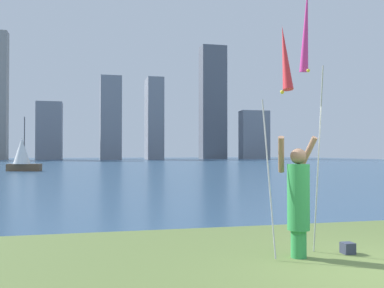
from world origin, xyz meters
TOP-DOWN VIEW (x-y plane):
  - ground at (0.00, 50.95)m, footprint 120.00×138.00m
  - person at (-0.87, 1.13)m, footprint 0.73×0.54m
  - kite_flag_left at (-1.32, 0.68)m, footprint 0.16×1.09m
  - kite_flag_right at (-0.41, 1.68)m, footprint 0.16×0.76m
  - bag at (0.08, 1.18)m, footprint 0.20×0.20m
  - sailboat_0 at (-9.83, 36.08)m, footprint 3.04×1.75m
  - skyline_tower_2 at (-12.07, 93.40)m, footprint 5.30×4.54m
  - skyline_tower_3 at (0.70, 90.00)m, footprint 4.36×6.20m
  - skyline_tower_4 at (10.31, 91.36)m, footprint 3.52×6.45m
  - skyline_tower_5 at (24.64, 93.89)m, footprint 5.85×4.15m
  - skyline_tower_6 at (33.96, 91.16)m, footprint 6.66×3.34m

SIDE VIEW (x-z plane):
  - ground at x=0.00m, z-range -0.12..0.00m
  - bag at x=0.08m, z-range 0.00..0.19m
  - person at x=-0.87m, z-range -0.02..1.98m
  - sailboat_0 at x=-9.83m, z-range -0.94..3.90m
  - kite_flag_left at x=-1.32m, z-range 1.24..4.92m
  - kite_flag_right at x=-0.41m, z-range 1.49..6.24m
  - skyline_tower_6 at x=33.96m, z-range 0.00..11.28m
  - skyline_tower_2 at x=-12.07m, z-range 0.00..12.36m
  - skyline_tower_3 at x=0.70m, z-range 0.00..17.68m
  - skyline_tower_4 at x=10.31m, z-range 0.00..17.96m
  - skyline_tower_5 at x=24.64m, z-range 0.00..26.54m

